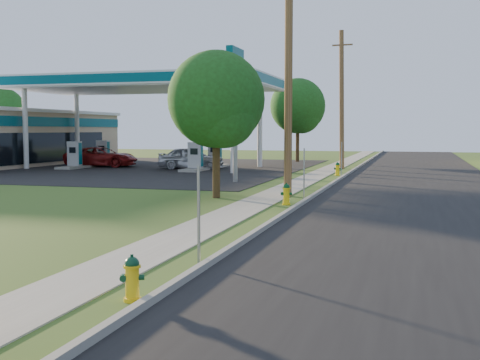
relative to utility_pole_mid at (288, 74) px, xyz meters
name	(u,v)px	position (x,y,z in m)	size (l,w,h in m)	color
ground_plane	(75,329)	(0.60, -17.00, -4.95)	(140.00, 140.00, 0.00)	#3F5C22
road	(418,228)	(5.10, -7.00, -4.94)	(8.00, 120.00, 0.02)	black
curb	(276,220)	(1.10, -7.00, -4.88)	(0.15, 120.00, 0.15)	gray
sidewalk	(219,219)	(-0.65, -7.00, -4.94)	(1.50, 120.00, 0.03)	gray
forecourt	(121,167)	(-15.40, 15.00, -4.94)	(26.00, 28.00, 0.02)	black
utility_pole_mid	(288,74)	(0.00, 0.00, 0.00)	(1.40, 0.32, 9.80)	brown
utility_pole_far	(342,99)	(0.00, 18.00, -0.15)	(1.40, 0.32, 9.50)	brown
sign_post_near	(199,215)	(0.85, -12.80, -3.95)	(0.05, 0.04, 2.00)	gray
sign_post_mid	(304,174)	(0.85, -1.00, -3.95)	(0.05, 0.04, 2.00)	gray
sign_post_far	(342,159)	(0.85, 11.20, -3.95)	(0.05, 0.04, 2.00)	gray
gas_canopy	(145,84)	(-13.40, 15.00, 0.94)	(18.18, 9.18, 6.40)	silver
fuel_pump_nw	(75,158)	(-17.90, 13.00, -4.23)	(1.20, 3.20, 1.90)	gray
fuel_pump_ne	(195,160)	(-8.90, 13.00, -4.23)	(1.20, 3.20, 1.90)	gray
fuel_pump_sw	(103,156)	(-17.90, 17.00, -4.23)	(1.20, 3.20, 1.90)	gray
fuel_pump_se	(215,157)	(-8.90, 17.00, -4.23)	(1.20, 3.20, 1.90)	gray
price_pylon	(235,76)	(-3.90, 5.50, 0.48)	(0.34, 2.04, 6.85)	gray
tree_verge	(218,103)	(-2.51, -1.47, -1.20)	(3.85, 3.85, 5.83)	#362613
tree_lot	(299,108)	(-4.51, 25.95, -0.43)	(4.64, 4.64, 7.03)	#362613
tree_back	(2,113)	(-30.88, 22.11, -0.75)	(4.31, 4.31, 6.54)	#362613
hydrant_near	(132,278)	(0.74, -15.55, -4.59)	(0.38, 0.35, 0.75)	yellow
hydrant_mid	(286,194)	(0.54, -2.85, -4.56)	(0.42, 0.37, 0.80)	yellow
hydrant_far	(337,169)	(0.56, 11.72, -4.56)	(0.42, 0.37, 0.81)	yellow
car_red	(101,157)	(-17.06, 15.23, -4.22)	(2.42, 5.25, 1.46)	maroon
car_silver	(191,158)	(-9.89, 14.81, -4.18)	(1.82, 4.51, 1.54)	silver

